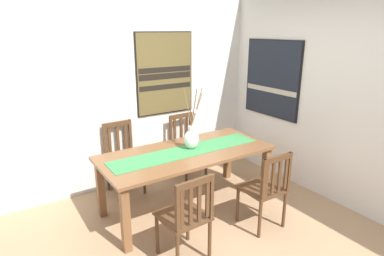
% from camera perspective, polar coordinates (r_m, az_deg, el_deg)
% --- Properties ---
extents(ground_plane, '(6.40, 6.40, 0.03)m').
position_cam_1_polar(ground_plane, '(3.49, 3.92, -20.27)').
color(ground_plane, '#A37F5B').
extents(wall_back, '(6.40, 0.12, 2.70)m').
position_cam_1_polar(wall_back, '(4.45, -10.32, 7.18)').
color(wall_back, silver).
rests_on(wall_back, ground_plane).
extents(wall_side, '(0.12, 6.40, 2.70)m').
position_cam_1_polar(wall_side, '(4.24, 24.96, 5.36)').
color(wall_side, silver).
rests_on(wall_side, ground_plane).
extents(dining_table, '(2.03, 0.91, 0.73)m').
position_cam_1_polar(dining_table, '(3.80, -0.93, -5.50)').
color(dining_table, brown).
rests_on(dining_table, ground_plane).
extents(table_runner, '(1.87, 0.36, 0.01)m').
position_cam_1_polar(table_runner, '(3.76, -0.94, -4.10)').
color(table_runner, '#388447').
rests_on(table_runner, dining_table).
extents(centerpiece_vase, '(0.23, 0.31, 0.75)m').
position_cam_1_polar(centerpiece_vase, '(3.79, -0.06, -1.64)').
color(centerpiece_vase, silver).
rests_on(centerpiece_vase, dining_table).
extents(chair_0, '(0.45, 0.45, 0.92)m').
position_cam_1_polar(chair_0, '(4.70, -1.00, -3.09)').
color(chair_0, '#4C301C').
rests_on(chair_0, ground_plane).
extents(chair_1, '(0.43, 0.43, 0.89)m').
position_cam_1_polar(chair_1, '(3.58, 13.01, -10.37)').
color(chair_1, '#4C301C').
rests_on(chair_1, ground_plane).
extents(chair_2, '(0.44, 0.44, 0.89)m').
position_cam_1_polar(chair_2, '(3.03, -1.02, -15.38)').
color(chair_2, '#4C301C').
rests_on(chair_2, ground_plane).
extents(chair_3, '(0.43, 0.43, 0.94)m').
position_cam_1_polar(chair_3, '(4.35, -12.20, -5.12)').
color(chair_3, '#4C301C').
rests_on(chair_3, ground_plane).
extents(painting_on_back_wall, '(0.87, 0.05, 1.14)m').
position_cam_1_polar(painting_on_back_wall, '(4.56, -4.87, 9.62)').
color(painting_on_back_wall, black).
extents(painting_on_side_wall, '(0.05, 1.01, 1.10)m').
position_cam_1_polar(painting_on_side_wall, '(4.81, 14.07, 8.50)').
color(painting_on_side_wall, black).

